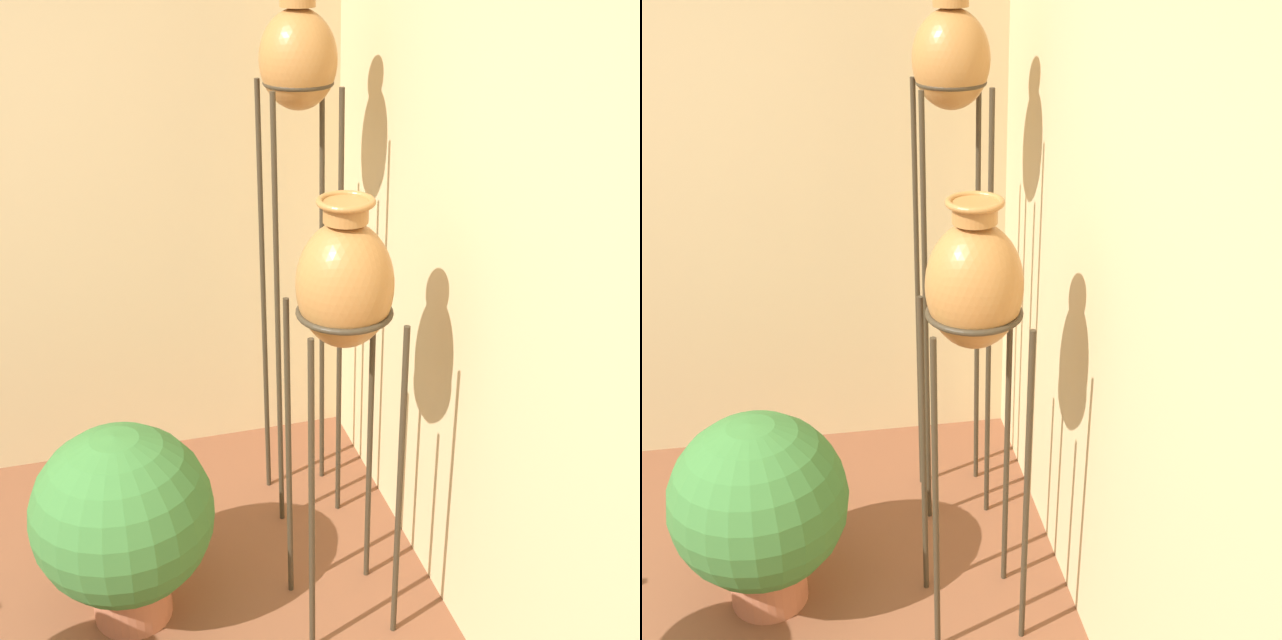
# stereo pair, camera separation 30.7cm
# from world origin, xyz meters

# --- Properties ---
(wall_right) EXTENTS (0.06, 7.75, 2.70)m
(wall_right) POSITION_xyz_m (1.90, 0.00, 1.35)
(wall_right) COLOR #D1B784
(wall_right) RESTS_ON ground_plane
(vase_stand_tall) EXTENTS (0.27, 0.27, 2.07)m
(vase_stand_tall) POSITION_xyz_m (1.55, 1.30, 1.73)
(vase_stand_tall) COLOR #382D1E
(vase_stand_tall) RESTS_ON ground_plane
(vase_stand_medium) EXTENTS (0.31, 0.31, 1.53)m
(vase_stand_medium) POSITION_xyz_m (1.50, 0.62, 1.24)
(vase_stand_medium) COLOR #382D1E
(vase_stand_medium) RESTS_ON ground_plane
(potted_plant) EXTENTS (0.62, 0.62, 0.75)m
(potted_plant) POSITION_xyz_m (0.79, 0.81, 0.41)
(potted_plant) COLOR #B26647
(potted_plant) RESTS_ON ground_plane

